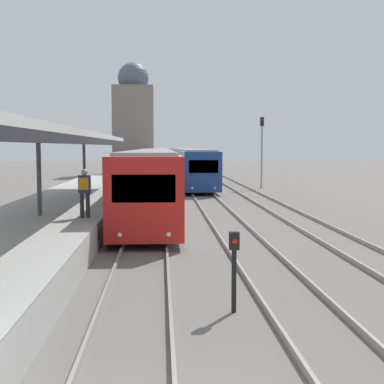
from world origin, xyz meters
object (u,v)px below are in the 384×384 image
(signal_post_near, at_px, (234,262))
(train_near, at_px, (155,164))
(person_on_platform, at_px, (84,189))
(signal_mast_far, at_px, (262,144))
(train_far, at_px, (183,159))

(signal_post_near, bearing_deg, train_near, 92.90)
(person_on_platform, distance_m, signal_post_near, 8.83)
(signal_post_near, distance_m, signal_mast_far, 32.46)
(person_on_platform, height_order, signal_post_near, person_on_platform)
(person_on_platform, distance_m, signal_mast_far, 26.20)
(train_far, distance_m, signal_post_near, 57.64)
(signal_post_near, bearing_deg, signal_mast_far, 78.33)
(person_on_platform, distance_m, train_near, 31.73)
(signal_post_near, xyz_separation_m, signal_mast_far, (6.55, 31.69, 2.48))
(train_far, height_order, signal_post_near, train_far)
(person_on_platform, relative_size, signal_post_near, 1.02)
(train_far, relative_size, signal_post_near, 39.84)
(signal_post_near, relative_size, signal_mast_far, 0.29)
(train_near, distance_m, signal_mast_far, 11.68)
(train_far, xyz_separation_m, signal_post_near, (-1.37, -57.62, -0.70))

